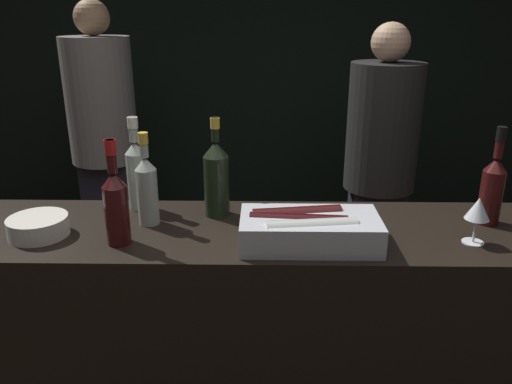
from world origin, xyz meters
TOP-DOWN VIEW (x-y plane):
  - wall_back_chalkboard at (0.00, 2.72)m, footprint 6.40×0.06m
  - bar_counter at (0.00, 0.25)m, footprint 2.51×0.51m
  - ice_bin_with_bottles at (0.16, 0.14)m, footprint 0.43×0.22m
  - bowl_white at (-0.70, 0.19)m, footprint 0.19×0.19m
  - wine_glass at (0.68, 0.16)m, footprint 0.07×0.07m
  - red_wine_bottle_tall at (-0.42, 0.14)m, footprint 0.07×0.07m
  - white_wine_bottle at (-0.43, 0.43)m, footprint 0.07×0.07m
  - champagne_bottle at (-0.14, 0.37)m, footprint 0.09×0.09m
  - red_wine_bottle_black_foil at (0.79, 0.31)m, footprint 0.07×0.07m
  - rose_wine_bottle at (-0.36, 0.29)m, footprint 0.07×0.07m
  - person_in_hoodie at (0.70, 1.53)m, footprint 0.41×0.41m
  - person_blond_tee at (-0.99, 1.82)m, footprint 0.42×0.42m

SIDE VIEW (x-z plane):
  - bar_counter at x=0.00m, z-range 0.00..1.07m
  - person_in_hoodie at x=0.70m, z-range 0.09..1.79m
  - person_blond_tee at x=-0.99m, z-range 0.10..1.93m
  - bowl_white at x=-0.70m, z-range 1.08..1.14m
  - ice_bin_with_bottles at x=0.16m, z-range 1.08..1.18m
  - wine_glass at x=0.68m, z-range 1.11..1.26m
  - red_wine_bottle_black_foil at x=0.79m, z-range 1.04..1.37m
  - rose_wine_bottle at x=-0.36m, z-range 1.05..1.36m
  - red_wine_bottle_tall at x=-0.42m, z-range 1.04..1.37m
  - champagne_bottle at x=-0.14m, z-range 1.04..1.39m
  - white_wine_bottle at x=-0.43m, z-range 1.05..1.39m
  - wall_back_chalkboard at x=0.00m, z-range 0.00..2.80m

